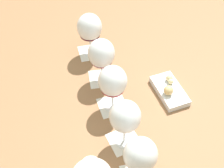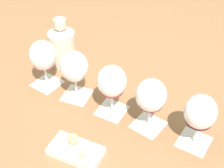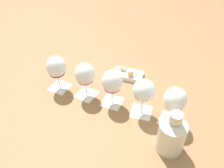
{
  "view_description": "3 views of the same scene",
  "coord_description": "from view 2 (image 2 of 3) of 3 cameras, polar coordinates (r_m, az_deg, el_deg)",
  "views": [
    {
      "loc": [
        -0.68,
        -0.38,
        0.98
      ],
      "look_at": [
        -0.0,
        0.0,
        0.12
      ],
      "focal_mm": 55.0,
      "sensor_mm": 36.0,
      "label": 1
    },
    {
      "loc": [
        0.84,
        -0.22,
        0.85
      ],
      "look_at": [
        -0.0,
        0.0,
        0.12
      ],
      "focal_mm": 55.0,
      "sensor_mm": 36.0,
      "label": 2
    },
    {
      "loc": [
        -0.78,
        0.3,
        0.83
      ],
      "look_at": [
        -0.0,
        0.0,
        0.12
      ],
      "focal_mm": 38.0,
      "sensor_mm": 36.0,
      "label": 3
    }
  ],
  "objects": [
    {
      "name": "wine_glass_4",
      "position": [
        1.06,
        14.46,
        -4.79
      ],
      "size": [
        0.1,
        0.1,
        0.19
      ],
      "color": "white",
      "rests_on": "tasting_card_4"
    },
    {
      "name": "ceramic_vase",
      "position": [
        1.4,
        -8.3,
        6.5
      ],
      "size": [
        0.11,
        0.11,
        0.2
      ],
      "color": "beige",
      "rests_on": "ground_plane"
    },
    {
      "name": "wine_glass_2",
      "position": [
        1.13,
        -0.17,
        0.08
      ],
      "size": [
        0.1,
        0.1,
        0.19
      ],
      "color": "white",
      "rests_on": "tasting_card_2"
    },
    {
      "name": "wine_glass_1",
      "position": [
        1.2,
        -6.28,
        2.63
      ],
      "size": [
        0.1,
        0.1,
        0.19
      ],
      "color": "white",
      "rests_on": "tasting_card_1"
    },
    {
      "name": "tasting_card_2",
      "position": [
        1.21,
        -0.16,
        -4.51
      ],
      "size": [
        0.14,
        0.14,
        0.0
      ],
      "color": "silver",
      "rests_on": "ground_plane"
    },
    {
      "name": "tasting_card_1",
      "position": [
        1.28,
        -5.88,
        -1.85
      ],
      "size": [
        0.14,
        0.14,
        0.0
      ],
      "color": "silver",
      "rests_on": "ground_plane"
    },
    {
      "name": "tasting_card_3",
      "position": [
        1.18,
        6.05,
        -6.74
      ],
      "size": [
        0.14,
        0.14,
        0.0
      ],
      "color": "silver",
      "rests_on": "ground_plane"
    },
    {
      "name": "tasting_card_0",
      "position": [
        1.35,
        -10.73,
        0.11
      ],
      "size": [
        0.14,
        0.14,
        0.0
      ],
      "color": "silver",
      "rests_on": "ground_plane"
    },
    {
      "name": "ground_plane",
      "position": [
        1.22,
        -0.03,
        -4.43
      ],
      "size": [
        8.0,
        8.0,
        0.0
      ],
      "primitive_type": "plane",
      "color": "#936642"
    },
    {
      "name": "wine_glass_0",
      "position": [
        1.28,
        -11.41,
        4.46
      ],
      "size": [
        0.1,
        0.1,
        0.19
      ],
      "color": "white",
      "rests_on": "tasting_card_0"
    },
    {
      "name": "tasting_card_4",
      "position": [
        1.15,
        13.43,
        -9.29
      ],
      "size": [
        0.14,
        0.14,
        0.0
      ],
      "color": "silver",
      "rests_on": "ground_plane"
    },
    {
      "name": "snack_dish",
      "position": [
        1.08,
        -6.0,
        -10.85
      ],
      "size": [
        0.17,
        0.19,
        0.06
      ],
      "color": "silver",
      "rests_on": "ground_plane"
    },
    {
      "name": "wine_glass_3",
      "position": [
        1.09,
        6.5,
        -2.17
      ],
      "size": [
        0.1,
        0.1,
        0.19
      ],
      "color": "white",
      "rests_on": "tasting_card_3"
    }
  ]
}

